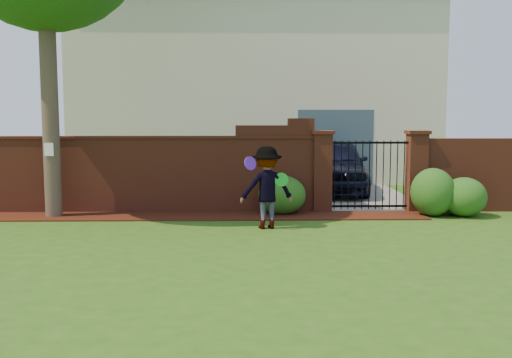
{
  "coord_description": "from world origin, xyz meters",
  "views": [
    {
      "loc": [
        0.57,
        -9.41,
        2.24
      ],
      "look_at": [
        0.81,
        1.4,
        1.05
      ],
      "focal_mm": 41.01,
      "sensor_mm": 36.0,
      "label": 1
    }
  ],
  "objects_px": {
    "car": "(334,166)",
    "man": "(267,188)",
    "frisbee_purple": "(250,163)",
    "frisbee_green": "(281,180)"
  },
  "relations": [
    {
      "from": "frisbee_green",
      "to": "man",
      "type": "bearing_deg",
      "value": 165.29
    },
    {
      "from": "car",
      "to": "man",
      "type": "xyz_separation_m",
      "value": [
        -2.17,
        -5.28,
        0.03
      ]
    },
    {
      "from": "car",
      "to": "man",
      "type": "height_order",
      "value": "man"
    },
    {
      "from": "man",
      "to": "frisbee_purple",
      "type": "xyz_separation_m",
      "value": [
        -0.33,
        -0.31,
        0.51
      ]
    },
    {
      "from": "frisbee_purple",
      "to": "frisbee_green",
      "type": "distance_m",
      "value": 0.74
    },
    {
      "from": "car",
      "to": "frisbee_green",
      "type": "distance_m",
      "value": 5.68
    },
    {
      "from": "car",
      "to": "man",
      "type": "relative_size",
      "value": 2.81
    },
    {
      "from": "car",
      "to": "frisbee_purple",
      "type": "xyz_separation_m",
      "value": [
        -2.5,
        -5.59,
        0.54
      ]
    },
    {
      "from": "car",
      "to": "frisbee_purple",
      "type": "height_order",
      "value": "car"
    },
    {
      "from": "car",
      "to": "frisbee_green",
      "type": "relative_size",
      "value": 16.71
    }
  ]
}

